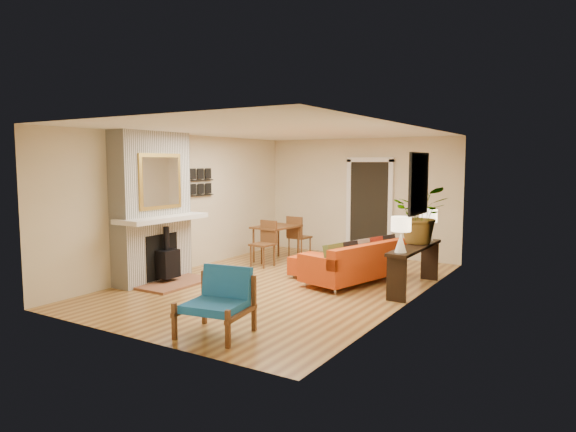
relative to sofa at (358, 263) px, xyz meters
name	(u,v)px	position (x,y,z in m)	size (l,w,h in m)	color
room_shell	(375,203)	(-0.47, 1.87, 0.90)	(6.50, 6.50, 6.50)	#B58A45
fireplace	(153,211)	(-3.07, -1.76, 0.90)	(1.09, 1.68, 2.60)	white
sofa	(358,263)	(0.00, 0.00, 0.00)	(1.32, 2.12, 0.78)	silver
ottoman	(316,265)	(-0.82, -0.01, -0.12)	(0.78, 0.78, 0.38)	silver
blue_chair	(220,298)	(-0.36, -3.31, 0.09)	(0.87, 0.86, 0.80)	brown
dining_table	(279,233)	(-2.20, 0.91, 0.26)	(0.81, 1.71, 0.91)	brown
console_table	(415,255)	(1.00, 0.01, 0.24)	(0.34, 1.85, 0.72)	black
lamp_near	(401,230)	(1.00, -0.69, 0.72)	(0.30, 0.30, 0.54)	white
lamp_far	(428,221)	(1.00, 0.71, 0.72)	(0.30, 0.30, 0.54)	white
houseplant	(421,215)	(0.99, 0.31, 0.87)	(0.87, 0.76, 0.97)	#1E5919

